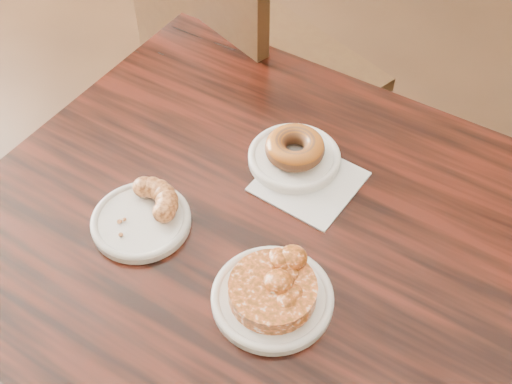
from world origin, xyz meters
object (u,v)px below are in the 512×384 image
Objects in this scene: chair_far at (267,77)px; cruller_fragment at (139,212)px; apple_fritter at (273,288)px; glazed_donut at (295,148)px; cafe_table at (244,352)px.

chair_far is 0.82m from cruller_fragment.
apple_fritter reaches higher than cruller_fragment.
apple_fritter is at bearing 139.81° from chair_far.
cruller_fragment is (-0.12, -0.24, -0.01)m from glazed_donut.
apple_fritter is at bearing -35.70° from cafe_table.
chair_far is at bearing 127.70° from glazed_donut.
apple_fritter is 1.38× the size of cruller_fragment.
apple_fritter is (0.12, -0.24, -0.00)m from glazed_donut.
glazed_donut reaches higher than cafe_table.
glazed_donut is at bearing 63.28° from cruller_fragment.
cafe_table is at bearing -84.71° from glazed_donut.
cruller_fragment is (-0.24, -0.00, -0.00)m from apple_fritter.
cafe_table is 0.95× the size of chair_far.
apple_fritter is (0.48, -0.71, 0.33)m from chair_far.
cruller_fragment is (-0.14, -0.07, 0.40)m from cafe_table.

